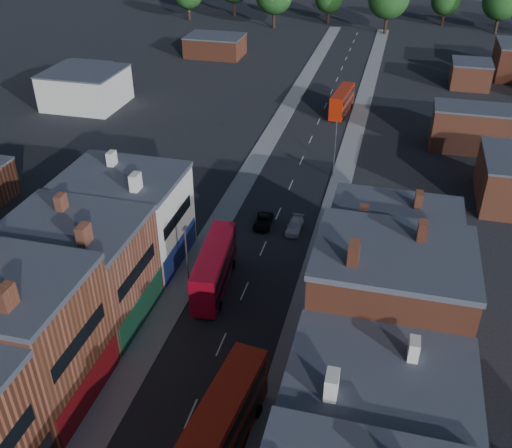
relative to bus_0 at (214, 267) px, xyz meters
The scene contains 10 objects.
pavement_west 18.52m from the bus_0, 100.64° to the left, with size 3.00×200.00×0.12m, color gray.
pavement_east 20.59m from the bus_0, 61.95° to the left, with size 3.00×200.00×0.12m, color gray.
lamp_post_2 3.60m from the bus_0, 136.83° to the right, with size 0.25×0.70×8.12m.
lamp_post_3 29.33m from the bus_0, 73.49° to the left, with size 0.25×0.70×8.12m.
bus_0 is the anchor object (origin of this frame).
bus_1 19.58m from the bus_0, 70.43° to the right, with size 4.06×12.07×5.11m.
bus_2 53.08m from the bus_0, 83.12° to the left, with size 3.26×10.11×4.29m.
car_2 13.20m from the bus_0, 81.59° to the left, with size 1.99×4.31×1.20m, color black.
car_3 14.18m from the bus_0, 65.46° to the left, with size 1.67×4.11×1.19m, color silver.
ped_3 13.39m from the bus_0, 38.15° to the right, with size 1.01×0.46×1.73m, color #625D54.
Camera 1 is at (12.58, -12.19, 36.58)m, focal length 40.00 mm.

